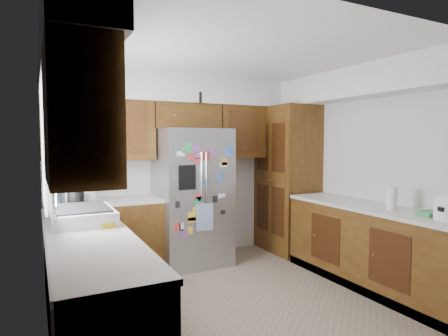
{
  "coord_description": "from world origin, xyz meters",
  "views": [
    {
      "loc": [
        -1.85,
        -3.39,
        1.63
      ],
      "look_at": [
        0.04,
        0.35,
        1.34
      ],
      "focal_mm": 30.0,
      "sensor_mm": 36.0,
      "label": 1
    }
  ],
  "objects": [
    {
      "name": "floor",
      "position": [
        0.0,
        0.0,
        0.0
      ],
      "size": [
        3.6,
        3.6,
        0.0
      ],
      "primitive_type": "plane",
      "color": "gray",
      "rests_on": "ground"
    },
    {
      "name": "room_shell",
      "position": [
        -0.11,
        0.36,
        1.82
      ],
      "size": [
        3.64,
        3.24,
        2.52
      ],
      "color": "beige",
      "rests_on": "ground"
    },
    {
      "name": "pantry",
      "position": [
        1.5,
        1.15,
        1.07
      ],
      "size": [
        0.6,
        0.9,
        2.15
      ],
      "primitive_type": "cube",
      "color": "#43220C",
      "rests_on": "ground"
    },
    {
      "name": "sink_assembly",
      "position": [
        -1.5,
        0.1,
        0.99
      ],
      "size": [
        0.52,
        0.72,
        0.37
      ],
      "color": "white",
      "rests_on": "left_counter_run"
    },
    {
      "name": "left_counter_clutter",
      "position": [
        -1.47,
        0.83,
        1.05
      ],
      "size": [
        0.42,
        0.84,
        0.38
      ],
      "color": "black",
      "rests_on": "left_counter_run"
    },
    {
      "name": "fridge_top_items",
      "position": [
        -0.14,
        1.35,
        2.26
      ],
      "size": [
        0.76,
        0.26,
        0.25
      ],
      "color": "#134C9D",
      "rests_on": "bridge_cabinet"
    },
    {
      "name": "bridge_cabinet",
      "position": [
        0.0,
        1.43,
        1.98
      ],
      "size": [
        0.96,
        0.34,
        0.35
      ],
      "primitive_type": "cube",
      "color": "#43220C",
      "rests_on": "fridge"
    },
    {
      "name": "paper_towel",
      "position": [
        1.47,
        -0.71,
        1.04
      ],
      "size": [
        0.11,
        0.11,
        0.24
      ],
      "primitive_type": "cylinder",
      "color": "white",
      "rests_on": "right_counter_run"
    },
    {
      "name": "right_counter_run",
      "position": [
        1.5,
        -0.47,
        0.42
      ],
      "size": [
        0.63,
        2.25,
        0.92
      ],
      "color": "#43220C",
      "rests_on": "ground"
    },
    {
      "name": "fridge",
      "position": [
        -0.0,
        1.2,
        0.9
      ],
      "size": [
        0.9,
        0.79,
        1.8
      ],
      "color": "#949498",
      "rests_on": "ground"
    },
    {
      "name": "left_counter_run",
      "position": [
        -1.36,
        0.03,
        0.43
      ],
      "size": [
        1.36,
        3.2,
        0.92
      ],
      "color": "#43220C",
      "rests_on": "ground"
    }
  ]
}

